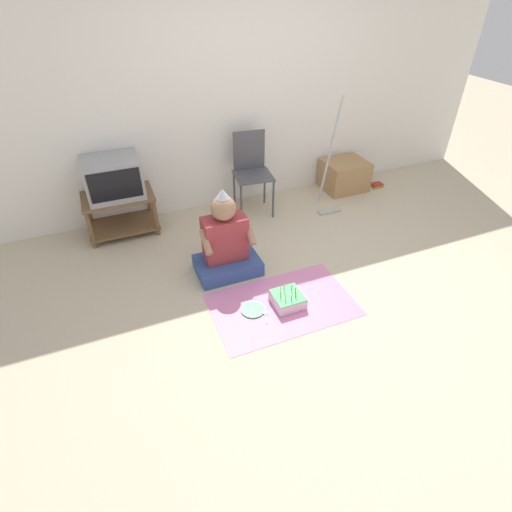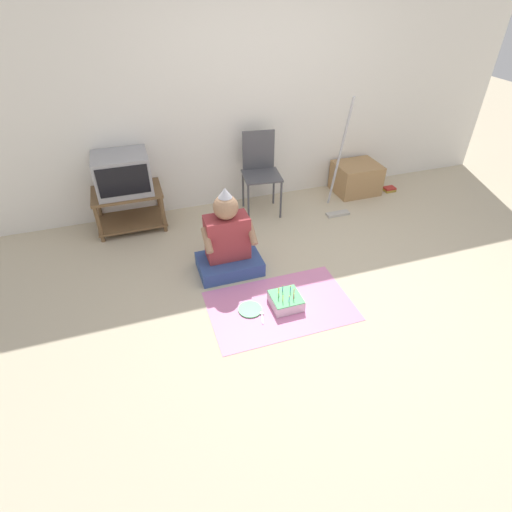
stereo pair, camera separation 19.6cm
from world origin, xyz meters
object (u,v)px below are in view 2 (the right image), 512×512
cardboard_box_stack (356,178)px  person_seated (228,243)px  tv (123,173)px  paper_plate (250,309)px  birthday_cake (286,301)px  book_pile (389,189)px  folding_chair (260,167)px  dust_mop (339,181)px

cardboard_box_stack → person_seated: (-1.99, -1.07, 0.11)m
tv → cardboard_box_stack: bearing=-0.4°
person_seated → paper_plate: (0.02, -0.62, -0.29)m
cardboard_box_stack → birthday_cake: bearing=-133.6°
book_pile → birthday_cake: size_ratio=0.58×
folding_chair → cardboard_box_stack: 1.36m
dust_mop → person_seated: (-1.50, -0.67, -0.11)m
dust_mop → book_pile: dust_mop is taller
folding_chair → cardboard_box_stack: size_ratio=1.71×
folding_chair → paper_plate: (-0.65, -1.66, -0.53)m
book_pile → dust_mop: bearing=-163.5°
book_pile → person_seated: (-2.43, -0.94, 0.28)m
paper_plate → birthday_cake: bearing=-7.4°
tv → cardboard_box_stack: 2.85m
folding_chair → dust_mop: bearing=-23.8°
tv → folding_chair: bearing=-2.3°
person_seated → birthday_cake: bearing=-63.6°
cardboard_box_stack → book_pile: size_ratio=3.62×
cardboard_box_stack → paper_plate: bearing=-139.3°
cardboard_box_stack → birthday_cake: cardboard_box_stack is taller
folding_chair → cardboard_box_stack: (1.32, 0.04, -0.35)m
folding_chair → birthday_cake: size_ratio=3.59×
folding_chair → person_seated: (-0.67, -1.03, -0.24)m
cardboard_box_stack → dust_mop: bearing=-140.4°
birthday_cake → paper_plate: birthday_cake is taller
tv → folding_chair: size_ratio=0.60×
folding_chair → person_seated: size_ratio=1.07×
cardboard_box_stack → person_seated: size_ratio=0.63×
book_pile → birthday_cake: (-2.10, -1.61, 0.04)m
person_seated → cardboard_box_stack: bearing=28.4°
tv → person_seated: size_ratio=0.65×
paper_plate → cardboard_box_stack: bearing=40.7°
tv → birthday_cake: tv is taller
birthday_cake → dust_mop: bearing=48.8°
book_pile → birthday_cake: 2.65m
tv → paper_plate: (0.85, -1.72, -0.64)m
dust_mop → person_seated: dust_mop is taller
dust_mop → tv: bearing=169.6°
dust_mop → folding_chair: bearing=156.2°
tv → birthday_cake: bearing=-56.6°
tv → dust_mop: dust_mop is taller
tv → book_pile: tv is taller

